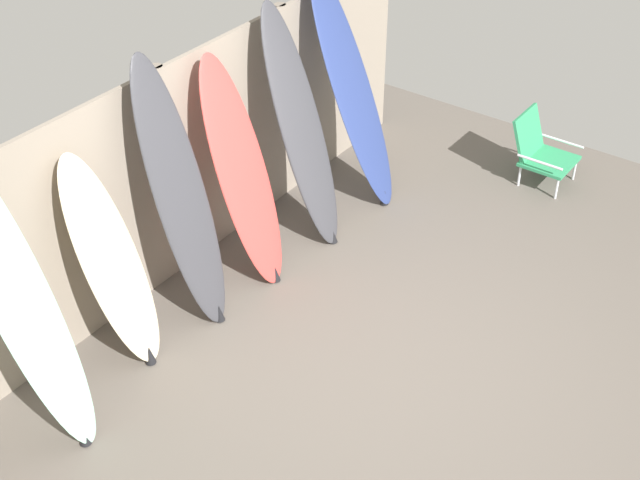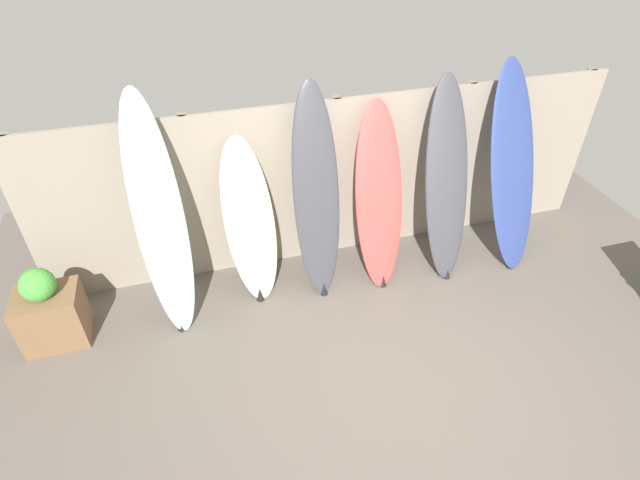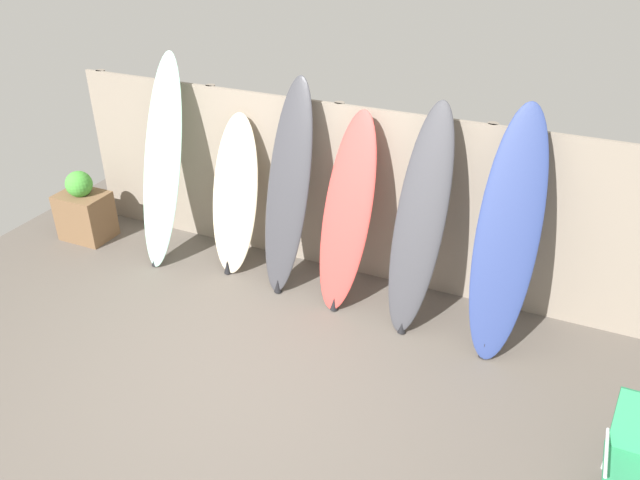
% 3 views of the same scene
% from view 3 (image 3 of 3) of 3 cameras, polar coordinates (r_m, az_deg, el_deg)
% --- Properties ---
extents(ground, '(7.68, 7.68, 0.00)m').
position_cam_3_polar(ground, '(5.34, -7.20, -12.80)').
color(ground, '#5B544C').
extents(fence_back, '(6.08, 0.11, 1.80)m').
position_cam_3_polar(fence_back, '(6.33, 1.54, 4.59)').
color(fence_back, gray).
rests_on(fence_back, ground).
extents(surfboard_seafoam_0, '(0.49, 0.83, 2.15)m').
position_cam_3_polar(surfboard_seafoam_0, '(6.74, -14.23, 6.79)').
color(surfboard_seafoam_0, '#9ED6BC').
rests_on(surfboard_seafoam_0, ground).
extents(surfboard_cream_1, '(0.56, 0.65, 1.62)m').
position_cam_3_polar(surfboard_cream_1, '(6.49, -7.78, 4.01)').
color(surfboard_cream_1, beige).
rests_on(surfboard_cream_1, ground).
extents(surfboard_charcoal_2, '(0.49, 0.69, 2.08)m').
position_cam_3_polar(surfboard_charcoal_2, '(6.05, -2.95, 4.64)').
color(surfboard_charcoal_2, '#38383D').
rests_on(surfboard_charcoal_2, ground).
extents(surfboard_red_3, '(0.53, 0.72, 1.84)m').
position_cam_3_polar(surfboard_red_3, '(5.84, 2.49, 2.37)').
color(surfboard_red_3, '#D13D38').
rests_on(surfboard_red_3, ground).
extents(surfboard_charcoal_4, '(0.50, 0.80, 2.02)m').
position_cam_3_polar(surfboard_charcoal_4, '(5.58, 9.13, 1.70)').
color(surfboard_charcoal_4, '#38383D').
rests_on(surfboard_charcoal_4, ground).
extents(surfboard_navy_5, '(0.56, 0.90, 2.08)m').
position_cam_3_polar(surfboard_navy_5, '(5.46, 16.76, 0.35)').
color(surfboard_navy_5, navy).
rests_on(surfboard_navy_5, ground).
extents(planter_box, '(0.55, 0.42, 0.82)m').
position_cam_3_polar(planter_box, '(7.64, -20.73, 2.54)').
color(planter_box, brown).
rests_on(planter_box, ground).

